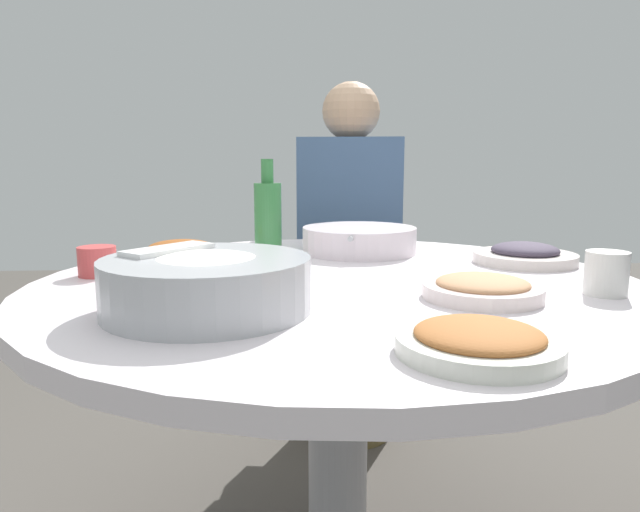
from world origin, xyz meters
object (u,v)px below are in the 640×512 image
dish_shrimp (482,288)px  tea_cup_far (606,273)px  rice_bowl (207,283)px  dish_tofu_braise (479,341)px  round_dining_table (338,334)px  soup_bowl (359,241)px  dish_eggplant (525,255)px  green_bottle (268,214)px  tea_cup_near (97,261)px  diner_right (350,217)px  dish_stirfry (181,251)px  stool_for_diner_right (349,370)px

dish_shrimp → tea_cup_far: (-0.22, -0.01, 0.02)m
rice_bowl → dish_tofu_braise: (-0.35, 0.22, -0.03)m
round_dining_table → soup_bowl: size_ratio=3.85×
rice_bowl → dish_eggplant: bearing=-150.5°
tea_cup_far → green_bottle: bearing=-42.3°
soup_bowl → tea_cup_near: 0.62m
round_dining_table → tea_cup_near: 0.50m
soup_bowl → diner_right: (-0.04, -0.50, 0.01)m
soup_bowl → dish_stirfry: 0.44m
dish_tofu_braise → stool_for_diner_right: (0.00, -1.27, -0.52)m
rice_bowl → tea_cup_near: (0.25, -0.29, -0.01)m
tea_cup_near → rice_bowl: bearing=131.4°
round_dining_table → dish_tofu_braise: dish_tofu_braise is taller
soup_bowl → dish_shrimp: size_ratio=1.53×
dish_shrimp → dish_tofu_braise: dish_shrimp is taller
soup_bowl → dish_eggplant: 0.39m
soup_bowl → dish_stirfry: size_ratio=1.43×
tea_cup_far → stool_for_diner_right: (0.32, -0.98, -0.54)m
dish_eggplant → stool_for_diner_right: dish_eggplant is taller
green_bottle → tea_cup_near: green_bottle is taller
dish_shrimp → stool_for_diner_right: size_ratio=0.44×
rice_bowl → green_bottle: 0.60m
dish_shrimp → dish_tofu_braise: bearing=69.5°
soup_bowl → green_bottle: size_ratio=1.31×
tea_cup_near → stool_for_diner_right: 1.10m
dish_shrimp → round_dining_table: bearing=-37.3°
round_dining_table → tea_cup_far: (-0.44, 0.16, 0.15)m
round_dining_table → rice_bowl: 0.35m
round_dining_table → soup_bowl: bearing=-104.5°
dish_shrimp → diner_right: diner_right is taller
round_dining_table → dish_eggplant: bearing=-161.1°
round_dining_table → soup_bowl: 0.36m
tea_cup_near → diner_right: bearing=-128.2°
soup_bowl → tea_cup_far: bearing=126.8°
stool_for_diner_right → tea_cup_far: bearing=108.1°
round_dining_table → dish_stirfry: bearing=-38.1°
tea_cup_near → tea_cup_far: tea_cup_far is taller
dish_shrimp → stool_for_diner_right: 1.13m
tea_cup_far → diner_right: 1.04m
dish_tofu_braise → tea_cup_far: tea_cup_far is taller
rice_bowl → green_bottle: (-0.08, -0.60, 0.05)m
dish_stirfry → green_bottle: 0.24m
rice_bowl → dish_tofu_braise: size_ratio=1.60×
dish_stirfry → tea_cup_near: tea_cup_near is taller
green_bottle → dish_eggplant: bearing=158.7°
soup_bowl → tea_cup_far: (-0.36, 0.48, 0.01)m
dish_eggplant → tea_cup_far: tea_cup_far is taller
diner_right → green_bottle: bearing=59.4°
green_bottle → dish_stirfry: bearing=26.1°
round_dining_table → green_bottle: (0.15, -0.37, 0.20)m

